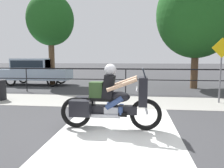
# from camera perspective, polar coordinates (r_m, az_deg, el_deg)

# --- Properties ---
(ground_plane) EXTENTS (120.00, 120.00, 0.00)m
(ground_plane) POSITION_cam_1_polar(r_m,az_deg,el_deg) (5.41, 0.22, -11.78)
(ground_plane) COLOR #38383A
(sidewalk_band) EXTENTS (44.00, 2.40, 0.01)m
(sidewalk_band) POSITION_cam_1_polar(r_m,az_deg,el_deg) (8.68, 2.81, -4.57)
(sidewalk_band) COLOR #99968E
(sidewalk_band) RESTS_ON ground
(crosswalk_band) EXTENTS (2.79, 6.00, 0.01)m
(crosswalk_band) POSITION_cam_1_polar(r_m,az_deg,el_deg) (5.21, 1.52, -12.49)
(crosswalk_band) COLOR silver
(crosswalk_band) RESTS_ON ground
(fence_railing) EXTENTS (36.00, 0.05, 1.21)m
(fence_railing) POSITION_cam_1_polar(r_m,az_deg,el_deg) (10.60, 3.62, 2.69)
(fence_railing) COLOR black
(fence_railing) RESTS_ON ground
(motorcycle) EXTENTS (2.48, 0.76, 1.59)m
(motorcycle) POSITION_cam_1_polar(r_m,az_deg,el_deg) (5.28, -0.57, -4.31)
(motorcycle) COLOR black
(motorcycle) RESTS_ON ground
(parked_car) EXTENTS (4.29, 1.63, 1.68)m
(parked_car) POSITION_cam_1_polar(r_m,az_deg,el_deg) (14.66, -19.51, 3.47)
(parked_car) COLOR #9EB2C6
(parked_car) RESTS_ON ground
(street_sign) EXTENTS (0.75, 0.06, 2.47)m
(street_sign) POSITION_cam_1_polar(r_m,az_deg,el_deg) (9.21, 26.64, 5.14)
(street_sign) COLOR slate
(street_sign) RESTS_ON ground
(tree_behind_sign) EXTENTS (4.39, 4.39, 6.53)m
(tree_behind_sign) POSITION_cam_1_polar(r_m,az_deg,el_deg) (13.35, 21.29, 16.68)
(tree_behind_sign) COLOR brown
(tree_behind_sign) RESTS_ON ground
(tree_behind_car) EXTENTS (2.93, 2.93, 5.72)m
(tree_behind_car) POSITION_cam_1_polar(r_m,az_deg,el_deg) (14.78, -15.78, 15.75)
(tree_behind_car) COLOR brown
(tree_behind_car) RESTS_ON ground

